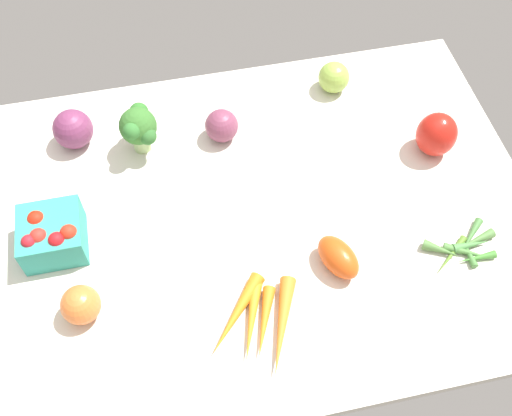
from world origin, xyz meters
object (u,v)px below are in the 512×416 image
at_px(bell_pepper_red, 436,134).
at_px(carrot_bunch, 260,320).
at_px(heirloom_tomato_green, 334,77).
at_px(heirloom_tomato_orange, 81,305).
at_px(okra_pile, 465,248).
at_px(red_onion_center, 73,129).
at_px(red_onion_near_basket, 222,126).
at_px(broccoli_head, 139,127).
at_px(roma_tomato, 338,257).
at_px(berry_basket, 51,234).

height_order(bell_pepper_red, carrot_bunch, bell_pepper_red).
distance_m(heirloom_tomato_green, heirloom_tomato_orange, 0.69).
relative_size(okra_pile, red_onion_center, 1.77).
bearing_deg(red_onion_near_basket, broccoli_head, 178.61).
bearing_deg(red_onion_near_basket, bell_pepper_red, -16.67).
xyz_separation_m(bell_pepper_red, red_onion_center, (-0.69, 0.17, -0.01)).
height_order(okra_pile, heirloom_tomato_orange, heirloom_tomato_orange).
bearing_deg(heirloom_tomato_orange, red_onion_near_basket, 48.52).
height_order(bell_pepper_red, heirloom_tomato_green, bell_pepper_red).
relative_size(bell_pepper_red, okra_pile, 0.66).
xyz_separation_m(okra_pile, broccoli_head, (-0.53, 0.35, 0.05)).
xyz_separation_m(red_onion_near_basket, heirloom_tomato_orange, (-0.29, -0.33, -0.00)).
xyz_separation_m(red_onion_center, heirloom_tomato_orange, (-0.01, -0.38, -0.01)).
bearing_deg(carrot_bunch, heirloom_tomato_green, 61.63).
distance_m(carrot_bunch, roma_tomato, 0.18).
bearing_deg(carrot_bunch, heirloom_tomato_orange, 164.29).
bearing_deg(red_onion_near_basket, heirloom_tomato_orange, -131.48).
height_order(okra_pile, broccoli_head, broccoli_head).
bearing_deg(broccoli_head, red_onion_center, 161.31).
bearing_deg(heirloom_tomato_green, berry_basket, -155.23).
bearing_deg(berry_basket, red_onion_near_basket, 29.40).
distance_m(red_onion_near_basket, berry_basket, 0.38).
bearing_deg(broccoli_head, berry_basket, -132.39).
xyz_separation_m(red_onion_center, red_onion_near_basket, (0.29, -0.05, -0.01)).
bearing_deg(carrot_bunch, red_onion_center, 121.02).
height_order(heirloom_tomato_green, broccoli_head, broccoli_head).
xyz_separation_m(broccoli_head, roma_tomato, (0.30, -0.34, -0.04)).
bearing_deg(heirloom_tomato_green, red_onion_near_basket, -161.86).
bearing_deg(carrot_bunch, berry_basket, 145.52).
bearing_deg(carrot_bunch, okra_pile, 8.92).
bearing_deg(carrot_bunch, red_onion_near_basket, 88.34).
distance_m(bell_pepper_red, carrot_bunch, 0.51).
distance_m(bell_pepper_red, okra_pile, 0.24).
distance_m(red_onion_near_basket, roma_tomato, 0.36).
relative_size(broccoli_head, heirloom_tomato_orange, 1.54).
height_order(okra_pile, roma_tomato, roma_tomato).
height_order(berry_basket, roma_tomato, berry_basket).
height_order(heirloom_tomato_orange, roma_tomato, heirloom_tomato_orange).
xyz_separation_m(heirloom_tomato_green, roma_tomato, (-0.11, -0.42, -0.01)).
bearing_deg(red_onion_center, roma_tomato, -41.31).
xyz_separation_m(bell_pepper_red, carrot_bunch, (-0.41, -0.29, -0.03)).
xyz_separation_m(carrot_bunch, roma_tomato, (0.16, 0.08, 0.01)).
xyz_separation_m(red_onion_center, carrot_bunch, (0.28, -0.46, -0.03)).
distance_m(red_onion_near_basket, carrot_bunch, 0.41).
xyz_separation_m(broccoli_head, berry_basket, (-0.18, -0.19, -0.02)).
distance_m(okra_pile, red_onion_near_basket, 0.51).
relative_size(heirloom_tomato_green, red_onion_near_basket, 0.99).
bearing_deg(bell_pepper_red, roma_tomato, -140.62).
relative_size(heirloom_tomato_orange, roma_tomato, 0.72).
height_order(red_onion_near_basket, berry_basket, berry_basket).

